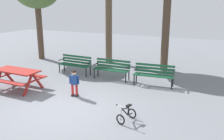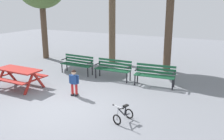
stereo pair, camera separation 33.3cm
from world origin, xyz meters
TOP-DOWN VIEW (x-y plane):
  - ground at (0.00, 0.00)m, footprint 36.00×36.00m
  - picnic_table at (-2.79, 0.81)m, footprint 1.84×1.39m
  - park_bench_far_left at (-1.91, 3.55)m, footprint 1.62×0.54m
  - park_bench_left at (-0.02, 3.52)m, footprint 1.60×0.46m
  - park_bench_right at (1.88, 3.43)m, footprint 1.63×0.57m
  - child_standing at (-0.37, 1.08)m, footprint 0.36×0.22m
  - kids_bicycle at (2.03, 0.03)m, footprint 0.50×0.62m

SIDE VIEW (x-z plane):
  - ground at x=0.00m, z-range 0.00..0.00m
  - kids_bicycle at x=2.03m, z-range -0.07..0.47m
  - park_bench_far_left at x=-1.91m, z-range 0.08..0.94m
  - park_bench_left at x=-0.02m, z-range 0.08..0.94m
  - park_bench_right at x=1.88m, z-range 0.08..0.94m
  - child_standing at x=-0.37m, z-range 0.08..1.04m
  - picnic_table at x=-2.79m, z-range 0.20..0.99m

